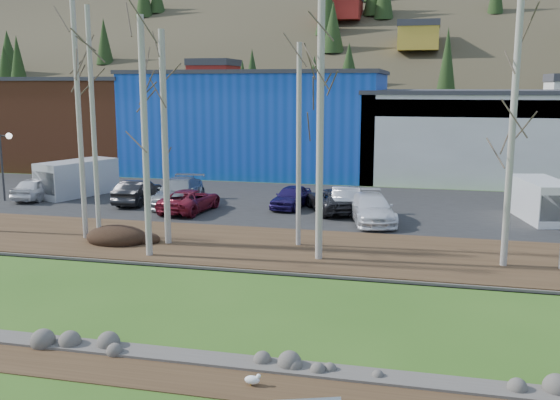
% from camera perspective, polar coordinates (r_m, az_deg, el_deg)
% --- Properties ---
extents(dirt_strip, '(80.00, 1.80, 0.03)m').
position_cam_1_polar(dirt_strip, '(17.17, -15.05, -14.62)').
color(dirt_strip, '#382616').
rests_on(dirt_strip, ground).
extents(near_bank_rocks, '(80.00, 0.80, 0.50)m').
position_cam_1_polar(near_bank_rocks, '(17.98, -13.50, -13.41)').
color(near_bank_rocks, '#47423D').
rests_on(near_bank_rocks, ground).
extents(river, '(80.00, 8.00, 0.90)m').
position_cam_1_polar(river, '(21.44, -8.53, -9.24)').
color(river, '#131D32').
rests_on(river, ground).
extents(far_bank_rocks, '(80.00, 0.80, 0.46)m').
position_cam_1_polar(far_bank_rocks, '(25.10, -5.05, -6.21)').
color(far_bank_rocks, '#47423D').
rests_on(far_bank_rocks, ground).
extents(far_bank, '(80.00, 7.00, 0.15)m').
position_cam_1_polar(far_bank, '(28.02, -2.99, -4.24)').
color(far_bank, '#382616').
rests_on(far_bank, ground).
extents(parking_lot, '(80.00, 14.00, 0.14)m').
position_cam_1_polar(parking_lot, '(37.96, 1.45, -0.32)').
color(parking_lot, black).
rests_on(parking_lot, ground).
extents(building_brick, '(16.32, 12.24, 7.80)m').
position_cam_1_polar(building_brick, '(59.68, -18.87, 6.79)').
color(building_brick, brown).
rests_on(building_brick, ground).
extents(building_blue, '(20.40, 12.24, 8.30)m').
position_cam_1_polar(building_blue, '(52.39, -1.82, 7.17)').
color(building_blue, '#1142B4').
rests_on(building_blue, ground).
extents(building_white, '(18.36, 12.24, 6.80)m').
position_cam_1_polar(building_white, '(50.80, 18.28, 5.71)').
color(building_white, '#BCBCB8').
rests_on(building_white, ground).
extents(hillside, '(160.00, 72.00, 35.00)m').
position_cam_1_polar(hillside, '(96.35, 9.06, 16.52)').
color(hillside, '#2F2A1B').
rests_on(hillside, ground).
extents(seagull, '(0.45, 0.21, 0.32)m').
position_cam_1_polar(seagull, '(15.70, -2.51, -16.08)').
color(seagull, gold).
rests_on(seagull, ground).
extents(dirt_mound, '(2.86, 2.02, 0.56)m').
position_cam_1_polar(dirt_mound, '(29.33, -14.71, -3.19)').
color(dirt_mound, black).
rests_on(dirt_mound, far_bank).
extents(birch_1, '(0.22, 0.22, 10.42)m').
position_cam_1_polar(birch_1, '(28.97, -16.69, 6.42)').
color(birch_1, beige).
rests_on(birch_1, far_bank).
extents(birch_2, '(0.28, 0.28, 9.39)m').
position_cam_1_polar(birch_2, '(27.96, -10.48, 5.49)').
color(birch_2, beige).
rests_on(birch_2, far_bank).
extents(birch_3, '(0.23, 0.23, 11.52)m').
position_cam_1_polar(birch_3, '(29.76, -17.92, 7.52)').
color(birch_3, beige).
rests_on(birch_3, far_bank).
extents(birch_4, '(0.27, 0.27, 9.77)m').
position_cam_1_polar(birch_4, '(26.03, -12.24, 5.49)').
color(birch_4, beige).
rests_on(birch_4, far_bank).
extents(birch_5, '(0.22, 0.22, 8.82)m').
position_cam_1_polar(birch_5, '(27.20, 1.73, 4.93)').
color(birch_5, beige).
rests_on(birch_5, far_bank).
extents(birch_6, '(0.29, 0.29, 10.96)m').
position_cam_1_polar(birch_6, '(24.91, 3.69, 6.87)').
color(birch_6, beige).
rests_on(birch_6, far_bank).
extents(birch_7, '(0.27, 0.27, 10.37)m').
position_cam_1_polar(birch_7, '(25.50, 20.45, 5.65)').
color(birch_7, beige).
rests_on(birch_7, far_bank).
extents(street_lamp, '(1.59, 0.49, 4.18)m').
position_cam_1_polar(street_lamp, '(41.70, -24.19, 4.40)').
color(street_lamp, '#262628').
rests_on(street_lamp, parking_lot).
extents(car_0, '(1.91, 4.24, 1.41)m').
position_cam_1_polar(car_0, '(41.80, -21.27, 1.04)').
color(car_0, silver).
rests_on(car_0, parking_lot).
extents(car_1, '(1.74, 4.39, 1.42)m').
position_cam_1_polar(car_1, '(38.46, -12.90, 0.74)').
color(car_1, black).
rests_on(car_1, parking_lot).
extents(car_2, '(2.59, 4.80, 1.28)m').
position_cam_1_polar(car_2, '(35.45, -8.23, -0.04)').
color(car_2, maroon).
rests_on(car_2, parking_lot).
extents(car_3, '(2.75, 5.63, 1.58)m').
position_cam_1_polar(car_3, '(37.45, -9.25, 0.73)').
color(car_3, gray).
rests_on(car_3, parking_lot).
extents(car_4, '(2.06, 3.98, 1.30)m').
position_cam_1_polar(car_4, '(36.16, 1.03, 0.29)').
color(car_4, '#221653').
rests_on(car_4, parking_lot).
extents(car_5, '(2.04, 4.51, 1.44)m').
position_cam_1_polar(car_5, '(35.39, 6.07, 0.12)').
color(car_5, '#B0B0B2').
rests_on(car_5, parking_lot).
extents(car_6, '(3.99, 5.26, 1.33)m').
position_cam_1_polar(car_6, '(35.18, 4.84, -0.01)').
color(car_6, '#28272A').
rests_on(car_6, parking_lot).
extents(car_7, '(3.26, 5.38, 1.46)m').
position_cam_1_polar(car_7, '(32.72, 8.35, -0.76)').
color(car_7, white).
rests_on(car_7, parking_lot).
extents(van_white, '(2.96, 5.13, 2.11)m').
position_cam_1_polar(van_white, '(35.62, 22.88, -0.04)').
color(van_white, white).
rests_on(van_white, parking_lot).
extents(van_grey, '(3.74, 5.54, 2.24)m').
position_cam_1_polar(van_grey, '(42.22, -18.26, 1.89)').
color(van_grey, silver).
rests_on(van_grey, parking_lot).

